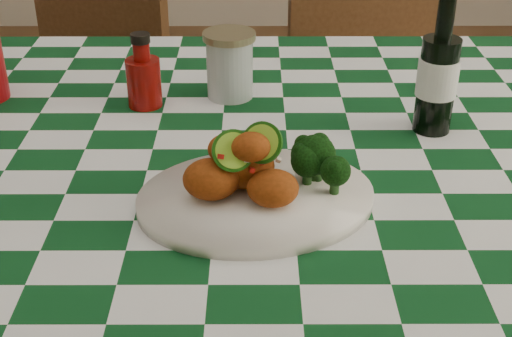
{
  "coord_description": "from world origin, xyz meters",
  "views": [
    {
      "loc": [
        0.05,
        -0.95,
        1.29
      ],
      "look_at": [
        0.05,
        -0.16,
        0.84
      ],
      "focal_mm": 50.0,
      "sensor_mm": 36.0,
      "label": 1
    }
  ],
  "objects_px": {
    "mason_jar": "(230,65)",
    "ketchup_bottle": "(143,70)",
    "plate": "(256,199)",
    "wooden_chair_left": "(71,130)",
    "beer_bottle": "(439,64)",
    "wooden_chair_right": "(381,120)",
    "fried_chicken_pile": "(251,164)"
  },
  "relations": [
    {
      "from": "fried_chicken_pile",
      "to": "mason_jar",
      "type": "height_order",
      "value": "mason_jar"
    },
    {
      "from": "ketchup_bottle",
      "to": "beer_bottle",
      "type": "bearing_deg",
      "value": -11.5
    },
    {
      "from": "ketchup_bottle",
      "to": "wooden_chair_right",
      "type": "relative_size",
      "value": 0.13
    },
    {
      "from": "mason_jar",
      "to": "wooden_chair_right",
      "type": "bearing_deg",
      "value": 55.48
    },
    {
      "from": "plate",
      "to": "wooden_chair_right",
      "type": "height_order",
      "value": "wooden_chair_right"
    },
    {
      "from": "wooden_chair_left",
      "to": "wooden_chair_right",
      "type": "distance_m",
      "value": 0.83
    },
    {
      "from": "mason_jar",
      "to": "ketchup_bottle",
      "type": "bearing_deg",
      "value": -165.02
    },
    {
      "from": "fried_chicken_pile",
      "to": "mason_jar",
      "type": "xyz_separation_m",
      "value": [
        -0.04,
        0.36,
        -0.0
      ]
    },
    {
      "from": "plate",
      "to": "mason_jar",
      "type": "xyz_separation_m",
      "value": [
        -0.04,
        0.36,
        0.05
      ]
    },
    {
      "from": "wooden_chair_right",
      "to": "wooden_chair_left",
      "type": "bearing_deg",
      "value": 171.47
    },
    {
      "from": "plate",
      "to": "wooden_chair_left",
      "type": "distance_m",
      "value": 1.1
    },
    {
      "from": "ketchup_bottle",
      "to": "beer_bottle",
      "type": "xyz_separation_m",
      "value": [
        0.47,
        -0.1,
        0.05
      ]
    },
    {
      "from": "beer_bottle",
      "to": "wooden_chair_left",
      "type": "distance_m",
      "value": 1.13
    },
    {
      "from": "mason_jar",
      "to": "plate",
      "type": "bearing_deg",
      "value": -82.9
    },
    {
      "from": "beer_bottle",
      "to": "plate",
      "type": "bearing_deg",
      "value": -141.33
    },
    {
      "from": "plate",
      "to": "wooden_chair_right",
      "type": "distance_m",
      "value": 1.02
    },
    {
      "from": "mason_jar",
      "to": "beer_bottle",
      "type": "distance_m",
      "value": 0.35
    },
    {
      "from": "ketchup_bottle",
      "to": "wooden_chair_right",
      "type": "bearing_deg",
      "value": 48.45
    },
    {
      "from": "fried_chicken_pile",
      "to": "wooden_chair_left",
      "type": "height_order",
      "value": "fried_chicken_pile"
    },
    {
      "from": "plate",
      "to": "wooden_chair_left",
      "type": "xyz_separation_m",
      "value": [
        -0.49,
        0.92,
        -0.35
      ]
    },
    {
      "from": "plate",
      "to": "wooden_chair_left",
      "type": "height_order",
      "value": "wooden_chair_left"
    },
    {
      "from": "ketchup_bottle",
      "to": "fried_chicken_pile",
      "type": "bearing_deg",
      "value": -60.35
    },
    {
      "from": "mason_jar",
      "to": "wooden_chair_left",
      "type": "distance_m",
      "value": 0.82
    },
    {
      "from": "plate",
      "to": "fried_chicken_pile",
      "type": "xyz_separation_m",
      "value": [
        -0.01,
        0.0,
        0.05
      ]
    },
    {
      "from": "fried_chicken_pile",
      "to": "mason_jar",
      "type": "distance_m",
      "value": 0.36
    },
    {
      "from": "plate",
      "to": "ketchup_bottle",
      "type": "distance_m",
      "value": 0.37
    },
    {
      "from": "fried_chicken_pile",
      "to": "wooden_chair_left",
      "type": "relative_size",
      "value": 0.16
    },
    {
      "from": "ketchup_bottle",
      "to": "wooden_chair_right",
      "type": "xyz_separation_m",
      "value": [
        0.52,
        0.59,
        -0.37
      ]
    },
    {
      "from": "plate",
      "to": "beer_bottle",
      "type": "bearing_deg",
      "value": 38.67
    },
    {
      "from": "mason_jar",
      "to": "wooden_chair_left",
      "type": "relative_size",
      "value": 0.13
    },
    {
      "from": "fried_chicken_pile",
      "to": "beer_bottle",
      "type": "height_order",
      "value": "beer_bottle"
    },
    {
      "from": "plate",
      "to": "mason_jar",
      "type": "height_order",
      "value": "mason_jar"
    }
  ]
}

